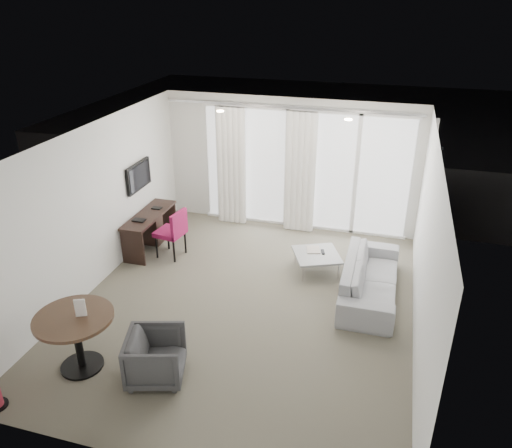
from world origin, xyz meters
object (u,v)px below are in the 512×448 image
(sofa, at_px, (370,278))
(tub_armchair, at_px, (156,357))
(rattan_chair_b, at_px, (378,190))
(desk, at_px, (150,231))
(rattan_chair_a, at_px, (334,191))
(desk_chair, at_px, (170,233))
(coffee_table, at_px, (316,262))
(round_table, at_px, (78,342))

(sofa, bearing_deg, tub_armchair, 137.51)
(rattan_chair_b, bearing_deg, desk, -120.99)
(rattan_chair_a, xyz_separation_m, rattan_chair_b, (0.92, 0.17, 0.05))
(desk_chair, bearing_deg, desk, 167.05)
(tub_armchair, relative_size, coffee_table, 0.95)
(round_table, height_order, rattan_chair_a, rattan_chair_a)
(rattan_chair_a, bearing_deg, coffee_table, -81.06)
(round_table, height_order, coffee_table, round_table)
(coffee_table, xyz_separation_m, sofa, (0.94, -0.50, 0.14))
(desk, xyz_separation_m, round_table, (0.64, -3.24, 0.05))
(desk, height_order, desk_chair, desk_chair)
(rattan_chair_a, distance_m, rattan_chair_b, 0.94)
(desk, bearing_deg, sofa, -7.31)
(tub_armchair, bearing_deg, round_table, 78.84)
(sofa, xyz_separation_m, rattan_chair_b, (-0.12, 3.50, 0.14))
(coffee_table, bearing_deg, desk, 179.58)
(desk_chair, xyz_separation_m, coffee_table, (2.63, 0.18, -0.29))
(desk, distance_m, desk_chair, 0.55)
(coffee_table, relative_size, rattan_chair_a, 0.93)
(desk_chair, distance_m, rattan_chair_b, 4.69)
(round_table, bearing_deg, coffee_table, 52.19)
(desk, height_order, tub_armchair, desk)
(desk, xyz_separation_m, coffee_table, (3.14, -0.02, -0.17))
(tub_armchair, relative_size, sofa, 0.33)
(desk_chair, height_order, sofa, desk_chair)
(round_table, height_order, rattan_chair_b, rattan_chair_b)
(rattan_chair_b, bearing_deg, tub_armchair, -88.44)
(tub_armchair, height_order, sofa, tub_armchair)
(desk_chair, xyz_separation_m, sofa, (3.57, -0.32, -0.15))
(rattan_chair_b, bearing_deg, sofa, -66.03)
(round_table, height_order, tub_armchair, round_table)
(sofa, bearing_deg, rattan_chair_a, 17.40)
(rattan_chair_a, bearing_deg, desk_chair, -123.30)
(coffee_table, distance_m, rattan_chair_a, 2.84)
(coffee_table, height_order, rattan_chair_b, rattan_chair_b)
(tub_armchair, bearing_deg, rattan_chair_b, -36.85)
(round_table, xyz_separation_m, rattan_chair_b, (3.32, 6.22, 0.06))
(round_table, distance_m, rattan_chair_a, 6.50)
(coffee_table, height_order, rattan_chair_a, rattan_chair_a)
(sofa, bearing_deg, desk_chair, 84.84)
(round_table, relative_size, coffee_table, 1.33)
(tub_armchair, distance_m, rattan_chair_a, 6.11)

